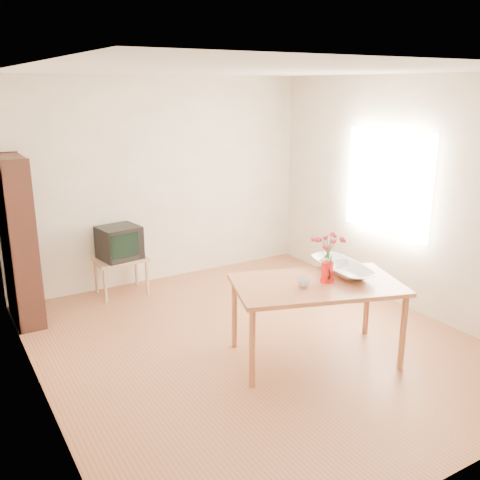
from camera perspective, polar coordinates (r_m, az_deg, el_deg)
room at (r=5.00m, az=2.03°, el=2.56°), size 4.50×4.50×4.50m
table at (r=4.95m, az=8.17°, el=-5.35°), size 1.70×1.29×0.75m
tv_stand at (r=6.67m, az=-12.62°, el=-2.49°), size 0.60×0.45×0.46m
bookshelf at (r=6.10m, az=-22.46°, el=-0.66°), size 0.28×0.70×1.80m
pitcher at (r=4.94m, az=9.27°, el=-3.45°), size 0.13×0.19×0.19m
flowers at (r=4.86m, az=9.42°, el=-0.76°), size 0.21×0.21×0.30m
mug at (r=4.80m, az=6.82°, el=-4.46°), size 0.15×0.15×0.09m
bowl at (r=5.15m, az=10.96°, el=-0.77°), size 0.61×0.61×0.50m
teacup_a at (r=5.14m, az=10.60°, el=-1.37°), size 0.10×0.10×0.06m
teacup_b at (r=5.21m, az=11.16°, el=-1.19°), size 0.09×0.09×0.06m
television at (r=6.60m, az=-12.80°, el=-0.20°), size 0.51×0.49×0.40m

